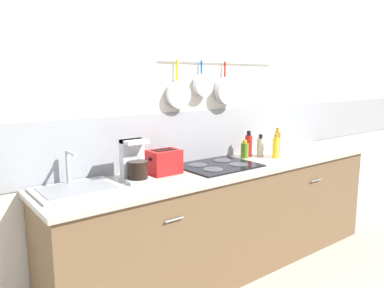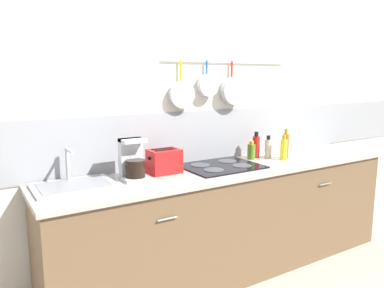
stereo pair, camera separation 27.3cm
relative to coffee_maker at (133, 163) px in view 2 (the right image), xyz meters
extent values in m
plane|color=#9E9384|center=(0.83, -0.07, -1.01)|extent=(12.00, 12.00, 0.00)
cube|color=silver|center=(0.83, 0.27, 0.29)|extent=(7.20, 0.06, 2.60)
cube|color=gray|center=(0.83, 0.26, 0.10)|extent=(7.20, 0.07, 0.43)
cylinder|color=#B7BABF|center=(0.99, 0.21, 0.72)|extent=(1.27, 0.02, 0.02)
cylinder|color=gold|center=(0.51, 0.21, 0.64)|extent=(0.02, 0.02, 0.16)
cylinder|color=#B7BABF|center=(0.51, 0.19, 0.45)|extent=(0.21, 0.04, 0.21)
cylinder|color=#1959B2|center=(0.75, 0.21, 0.66)|extent=(0.02, 0.02, 0.10)
cylinder|color=#B7BABF|center=(0.75, 0.19, 0.52)|extent=(0.18, 0.05, 0.18)
cylinder|color=red|center=(1.01, 0.21, 0.65)|extent=(0.02, 0.02, 0.13)
cylinder|color=#B7BABF|center=(1.01, 0.18, 0.47)|extent=(0.24, 0.06, 0.24)
cube|color=brown|center=(0.83, -0.07, -0.58)|extent=(3.02, 0.56, 0.85)
cylinder|color=slate|center=(0.07, -0.36, -0.31)|extent=(0.14, 0.01, 0.01)
cylinder|color=slate|center=(1.58, -0.36, -0.31)|extent=(0.14, 0.01, 0.01)
cube|color=#A59E93|center=(0.83, -0.07, -0.14)|extent=(3.06, 0.60, 0.03)
cube|color=#B7BABF|center=(-0.40, 0.02, -0.11)|extent=(0.51, 0.38, 0.01)
cube|color=slate|center=(-0.40, 0.02, -0.10)|extent=(0.44, 0.30, 0.00)
cylinder|color=#B7BABF|center=(-0.40, 0.16, 0.00)|extent=(0.03, 0.03, 0.24)
cylinder|color=#B7BABF|center=(-0.40, 0.08, 0.11)|extent=(0.02, 0.15, 0.02)
cube|color=#B7BABF|center=(0.00, -0.02, -0.11)|extent=(0.18, 0.18, 0.02)
cube|color=#B7BABF|center=(0.00, 0.04, 0.03)|extent=(0.16, 0.06, 0.29)
cylinder|color=black|center=(0.00, -0.04, -0.03)|extent=(0.13, 0.13, 0.12)
cube|color=#B7BABF|center=(0.00, 0.00, 0.16)|extent=(0.16, 0.13, 0.02)
cube|color=red|center=(0.26, 0.04, -0.03)|extent=(0.23, 0.17, 0.18)
cube|color=black|center=(0.26, 0.01, 0.06)|extent=(0.17, 0.03, 0.00)
cube|color=black|center=(0.26, 0.07, 0.06)|extent=(0.17, 0.03, 0.00)
cube|color=black|center=(0.14, 0.04, 0.01)|extent=(0.02, 0.02, 0.02)
cube|color=black|center=(0.74, -0.03, -0.11)|extent=(0.60, 0.48, 0.01)
cylinder|color=#38383D|center=(0.60, -0.12, -0.10)|extent=(0.15, 0.15, 0.00)
cylinder|color=#38383D|center=(0.87, -0.12, -0.10)|extent=(0.15, 0.15, 0.00)
cylinder|color=#38383D|center=(0.60, 0.07, -0.10)|extent=(0.15, 0.15, 0.00)
cylinder|color=#38383D|center=(0.87, 0.07, -0.10)|extent=(0.15, 0.15, 0.00)
cylinder|color=#4C721E|center=(1.13, 0.07, -0.05)|extent=(0.07, 0.07, 0.13)
cylinder|color=#B28C19|center=(1.13, 0.07, 0.03)|extent=(0.04, 0.04, 0.03)
cylinder|color=red|center=(1.21, 0.10, -0.02)|extent=(0.06, 0.06, 0.19)
cylinder|color=black|center=(1.21, 0.10, 0.09)|extent=(0.04, 0.04, 0.04)
cylinder|color=#BFB799|center=(1.28, 0.02, -0.04)|extent=(0.06, 0.06, 0.16)
cylinder|color=black|center=(1.28, 0.02, 0.07)|extent=(0.03, 0.03, 0.04)
cylinder|color=yellow|center=(1.35, -0.10, -0.03)|extent=(0.06, 0.06, 0.18)
cylinder|color=#B28C19|center=(1.35, -0.10, 0.08)|extent=(0.03, 0.03, 0.04)
cylinder|color=#8C5919|center=(1.41, -0.05, -0.01)|extent=(0.05, 0.05, 0.21)
cylinder|color=#B28C19|center=(1.41, -0.05, 0.12)|extent=(0.03, 0.03, 0.05)
camera|label=1|loc=(-1.20, -2.21, 0.58)|focal=35.00mm
camera|label=2|loc=(-0.98, -2.37, 0.58)|focal=35.00mm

